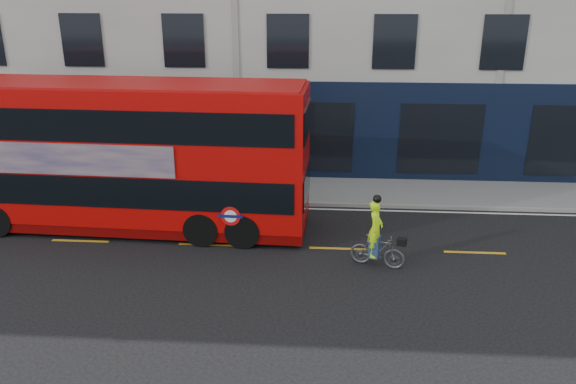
{
  "coord_description": "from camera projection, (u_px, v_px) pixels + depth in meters",
  "views": [
    {
      "loc": [
        3.51,
        -13.85,
        7.32
      ],
      "look_at": [
        2.44,
        1.64,
        1.72
      ],
      "focal_mm": 35.0,
      "sensor_mm": 36.0,
      "label": 1
    }
  ],
  "objects": [
    {
      "name": "kerb",
      "position": [
        227.0,
        202.0,
        20.38
      ],
      "size": [
        60.0,
        0.12,
        0.13
      ],
      "primitive_type": "cube",
      "color": "gray",
      "rests_on": "ground"
    },
    {
      "name": "lane_dashes",
      "position": [
        208.0,
        245.0,
        17.11
      ],
      "size": [
        58.0,
        0.12,
        0.01
      ],
      "primitive_type": null,
      "color": "gold",
      "rests_on": "ground"
    },
    {
      "name": "road_edge_line",
      "position": [
        226.0,
        207.0,
        20.12
      ],
      "size": [
        58.0,
        0.1,
        0.01
      ],
      "primitive_type": "cube",
      "color": "silver",
      "rests_on": "ground"
    },
    {
      "name": "bus",
      "position": [
        124.0,
        155.0,
        17.67
      ],
      "size": [
        11.8,
        3.14,
        4.72
      ],
      "rotation": [
        0.0,
        0.0,
        -0.04
      ],
      "color": "#BA0907",
      "rests_on": "ground"
    },
    {
      "name": "ground",
      "position": [
        197.0,
        268.0,
        15.71
      ],
      "size": [
        120.0,
        120.0,
        0.0
      ],
      "primitive_type": "plane",
      "color": "black",
      "rests_on": "ground"
    },
    {
      "name": "pavement",
      "position": [
        234.0,
        189.0,
        21.79
      ],
      "size": [
        60.0,
        3.0,
        0.12
      ],
      "primitive_type": "cube",
      "color": "gray",
      "rests_on": "ground"
    },
    {
      "name": "cyclist",
      "position": [
        377.0,
        243.0,
        15.57
      ],
      "size": [
        1.61,
        0.88,
        2.12
      ],
      "rotation": [
        0.0,
        0.0,
        -0.3
      ],
      "color": "#4C4E51",
      "rests_on": "ground"
    }
  ]
}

